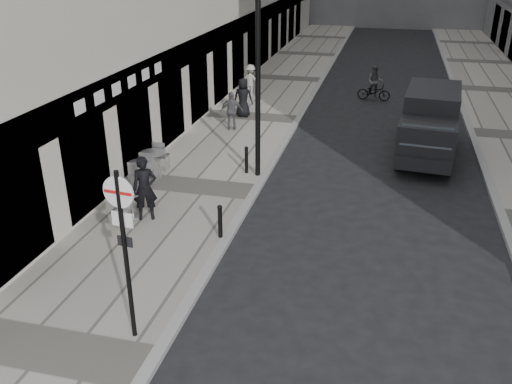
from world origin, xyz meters
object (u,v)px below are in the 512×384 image
sign_post (123,235)px  panel_van (430,121)px  lamppost (258,67)px  cyclist (374,87)px  walking_man (145,189)px

sign_post → panel_van: sign_post is taller
sign_post → lamppost: (0.40, 8.21, 1.29)m
lamppost → cyclist: 11.57m
sign_post → cyclist: bearing=85.0°
cyclist → panel_van: bearing=-67.8°
sign_post → panel_van: 13.07m
sign_post → panel_van: bearing=69.4°
lamppost → walking_man: bearing=-120.6°
walking_man → cyclist: walking_man is taller
cyclist → lamppost: bearing=-101.0°
sign_post → lamppost: size_ratio=0.54×
walking_man → cyclist: 15.38m
sign_post → lamppost: bearing=92.8°
lamppost → panel_van: (5.34, 3.48, -2.29)m
panel_van → sign_post: bearing=-110.8°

